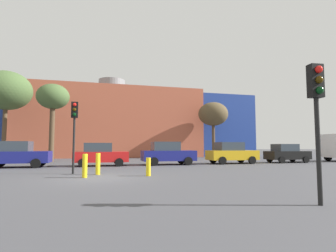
% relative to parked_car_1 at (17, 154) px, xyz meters
% --- Properties ---
extents(ground_plane, '(200.00, 200.00, 0.00)m').
position_rel_parked_car_1_xyz_m(ground_plane, '(5.72, -7.89, -0.94)').
color(ground_plane, '#47474C').
extents(building_backdrop, '(42.65, 12.72, 11.71)m').
position_rel_parked_car_1_xyz_m(building_backdrop, '(7.41, 19.95, 3.88)').
color(building_backdrop, '#B2563D').
rests_on(building_backdrop, ground_plane).
extents(parked_car_1, '(4.35, 2.13, 1.88)m').
position_rel_parked_car_1_xyz_m(parked_car_1, '(0.00, 0.00, 0.00)').
color(parked_car_1, navy).
rests_on(parked_car_1, ground_plane).
extents(parked_car_2, '(4.11, 2.02, 1.78)m').
position_rel_parked_car_1_xyz_m(parked_car_2, '(5.83, 0.00, -0.05)').
color(parked_car_2, red).
rests_on(parked_car_2, ground_plane).
extents(parked_car_3, '(4.36, 2.14, 1.89)m').
position_rel_parked_car_1_xyz_m(parked_car_3, '(11.22, 0.00, 0.00)').
color(parked_car_3, navy).
rests_on(parked_car_3, ground_plane).
extents(parked_car_4, '(4.33, 2.12, 1.87)m').
position_rel_parked_car_1_xyz_m(parked_car_4, '(17.02, 0.00, -0.00)').
color(parked_car_4, gold).
rests_on(parked_car_4, ground_plane).
extents(parked_car_5, '(3.99, 1.96, 1.73)m').
position_rel_parked_car_1_xyz_m(parked_car_5, '(22.72, 0.00, -0.08)').
color(parked_car_5, black).
rests_on(parked_car_5, ground_plane).
extents(traffic_light_near_right, '(0.38, 0.37, 3.72)m').
position_rel_parked_car_1_xyz_m(traffic_light_near_right, '(11.35, -15.51, 1.81)').
color(traffic_light_near_right, black).
rests_on(traffic_light_near_right, ground_plane).
extents(traffic_light_island, '(0.36, 0.36, 4.02)m').
position_rel_parked_car_1_xyz_m(traffic_light_island, '(4.37, -5.66, 2.02)').
color(traffic_light_island, black).
rests_on(traffic_light_island, ground_plane).
extents(bare_tree_0, '(3.10, 3.10, 7.65)m').
position_rel_parked_car_1_xyz_m(bare_tree_0, '(1.22, 6.48, 5.28)').
color(bare_tree_0, brown).
rests_on(bare_tree_0, ground_plane).
extents(bare_tree_1, '(3.93, 3.93, 7.37)m').
position_rel_parked_car_1_xyz_m(bare_tree_1, '(20.33, 11.08, 4.81)').
color(bare_tree_1, brown).
rests_on(bare_tree_1, ground_plane).
extents(bare_tree_2, '(5.01, 5.01, 9.26)m').
position_rel_parked_car_1_xyz_m(bare_tree_2, '(-3.68, 8.92, 6.27)').
color(bare_tree_2, brown).
rests_on(bare_tree_2, ground_plane).
extents(bollard_yellow_0, '(0.24, 0.24, 1.15)m').
position_rel_parked_car_1_xyz_m(bollard_yellow_0, '(5.09, -7.66, -0.36)').
color(bollard_yellow_0, yellow).
rests_on(bollard_yellow_0, ground_plane).
extents(bollard_yellow_1, '(0.24, 0.24, 1.15)m').
position_rel_parked_car_1_xyz_m(bollard_yellow_1, '(5.70, -6.42, -0.36)').
color(bollard_yellow_1, yellow).
rests_on(bollard_yellow_1, ground_plane).
extents(bollard_yellow_2, '(0.24, 0.24, 0.94)m').
position_rel_parked_car_1_xyz_m(bollard_yellow_2, '(8.23, -7.69, -0.47)').
color(bollard_yellow_2, yellow).
rests_on(bollard_yellow_2, ground_plane).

